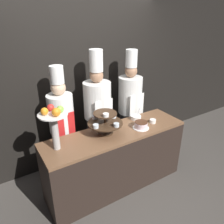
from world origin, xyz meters
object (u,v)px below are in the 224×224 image
object	(u,v)px
tiered_stand	(105,121)
chef_center_right	(130,103)
fruit_pedestal	(54,121)
chef_center_left	(98,110)
serving_bowl_far	(136,117)
chef_left	(62,122)
cup_white	(153,121)
cake_round	(141,125)

from	to	relation	value
tiered_stand	chef_center_right	xyz separation A→B (m)	(0.75, 0.49, -0.08)
fruit_pedestal	chef_center_left	world-z (taller)	chef_center_left
serving_bowl_far	chef_center_right	size ratio (longest dim) A/B	0.09
serving_bowl_far	chef_center_right	world-z (taller)	chef_center_right
tiered_stand	chef_left	xyz separation A→B (m)	(-0.40, 0.49, -0.11)
chef_center_left	tiered_stand	bearing A→B (deg)	-107.68
cup_white	serving_bowl_far	distance (m)	0.26
chef_center_left	chef_center_right	bearing A→B (deg)	-0.01
cup_white	serving_bowl_far	xyz separation A→B (m)	(-0.13, 0.22, 0.00)
tiered_stand	cup_white	bearing A→B (deg)	-7.87
chef_center_right	tiered_stand	bearing A→B (deg)	-146.64
chef_left	fruit_pedestal	bearing A→B (deg)	-116.08
chef_left	chef_center_right	size ratio (longest dim) A/B	0.94
fruit_pedestal	serving_bowl_far	world-z (taller)	fruit_pedestal
cup_white	fruit_pedestal	bearing A→B (deg)	175.97
fruit_pedestal	cake_round	size ratio (longest dim) A/B	2.41
fruit_pedestal	serving_bowl_far	size ratio (longest dim) A/B	3.41
fruit_pedestal	chef_center_right	world-z (taller)	chef_center_right
chef_center_left	fruit_pedestal	bearing A→B (deg)	-148.15
serving_bowl_far	chef_left	bearing A→B (deg)	159.27
fruit_pedestal	chef_center_left	bearing A→B (deg)	31.85
fruit_pedestal	cup_white	distance (m)	1.41
chef_center_left	chef_center_right	world-z (taller)	chef_center_left
chef_center_left	chef_center_right	size ratio (longest dim) A/B	1.03
serving_bowl_far	chef_left	size ratio (longest dim) A/B	0.09
cake_round	chef_center_right	distance (m)	0.68
tiered_stand	serving_bowl_far	distance (m)	0.62
fruit_pedestal	cake_round	world-z (taller)	fruit_pedestal
cake_round	chef_center_left	bearing A→B (deg)	117.46
cup_white	serving_bowl_far	size ratio (longest dim) A/B	0.55
fruit_pedestal	cup_white	world-z (taller)	fruit_pedestal
cake_round	serving_bowl_far	distance (m)	0.27
fruit_pedestal	chef_center_right	xyz separation A→B (m)	(1.39, 0.50, -0.26)
serving_bowl_far	cake_round	bearing A→B (deg)	-113.15
cup_white	chef_center_right	world-z (taller)	chef_center_right
tiered_stand	cake_round	bearing A→B (deg)	-15.07
fruit_pedestal	cup_white	xyz separation A→B (m)	(1.36, -0.10, -0.33)
tiered_stand	chef_center_right	world-z (taller)	chef_center_right
cup_white	tiered_stand	bearing A→B (deg)	172.13
tiered_stand	cup_white	world-z (taller)	tiered_stand
tiered_stand	chef_center_left	world-z (taller)	chef_center_left
cup_white	chef_center_right	size ratio (longest dim) A/B	0.05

